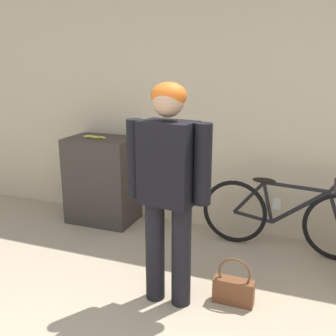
# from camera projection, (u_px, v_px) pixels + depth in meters

# --- Properties ---
(wall_back) EXTENTS (8.00, 0.07, 2.60)m
(wall_back) POSITION_uv_depth(u_px,v_px,m) (228.00, 108.00, 3.99)
(wall_back) COLOR beige
(wall_back) RESTS_ON ground_plane
(side_shelf) EXTENTS (0.73, 0.50, 0.96)m
(side_shelf) POSITION_uv_depth(u_px,v_px,m) (102.00, 180.00, 4.39)
(side_shelf) COLOR #38332D
(side_shelf) RESTS_ON ground_plane
(person) EXTENTS (0.62, 0.29, 1.63)m
(person) POSITION_uv_depth(u_px,v_px,m) (168.00, 178.00, 2.75)
(person) COLOR black
(person) RESTS_ON ground_plane
(bicycle) EXTENTS (1.60, 0.46, 0.71)m
(bicycle) POSITION_uv_depth(u_px,v_px,m) (284.00, 217.00, 3.70)
(bicycle) COLOR black
(bicycle) RESTS_ON ground_plane
(banana) EXTENTS (0.29, 0.08, 0.03)m
(banana) POSITION_uv_depth(u_px,v_px,m) (95.00, 137.00, 4.23)
(banana) COLOR #EAD64C
(banana) RESTS_ON side_shelf
(handbag) EXTENTS (0.30, 0.10, 0.37)m
(handbag) POSITION_uv_depth(u_px,v_px,m) (234.00, 289.00, 2.92)
(handbag) COLOR brown
(handbag) RESTS_ON ground_plane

